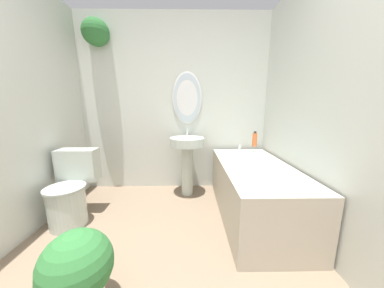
{
  "coord_description": "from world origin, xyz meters",
  "views": [
    {
      "loc": [
        0.21,
        -0.37,
        1.19
      ],
      "look_at": [
        0.24,
        1.47,
        0.82
      ],
      "focal_mm": 18.0,
      "sensor_mm": 36.0,
      "label": 1
    }
  ],
  "objects_px": {
    "bathtub": "(254,189)",
    "potted_plant": "(78,270)",
    "toilet": "(71,191)",
    "shampoo_bottle": "(255,139)",
    "pedestal_sink": "(187,154)"
  },
  "relations": [
    {
      "from": "toilet",
      "to": "pedestal_sink",
      "type": "bearing_deg",
      "value": 26.69
    },
    {
      "from": "pedestal_sink",
      "to": "shampoo_bottle",
      "type": "bearing_deg",
      "value": 2.47
    },
    {
      "from": "bathtub",
      "to": "shampoo_bottle",
      "type": "height_order",
      "value": "shampoo_bottle"
    },
    {
      "from": "pedestal_sink",
      "to": "bathtub",
      "type": "relative_size",
      "value": 0.59
    },
    {
      "from": "toilet",
      "to": "shampoo_bottle",
      "type": "xyz_separation_m",
      "value": [
        2.09,
        0.64,
        0.42
      ]
    },
    {
      "from": "bathtub",
      "to": "shampoo_bottle",
      "type": "relative_size",
      "value": 7.46
    },
    {
      "from": "potted_plant",
      "to": "toilet",
      "type": "bearing_deg",
      "value": 122.19
    },
    {
      "from": "bathtub",
      "to": "potted_plant",
      "type": "height_order",
      "value": "bathtub"
    },
    {
      "from": "shampoo_bottle",
      "to": "potted_plant",
      "type": "bearing_deg",
      "value": -133.35
    },
    {
      "from": "bathtub",
      "to": "potted_plant",
      "type": "bearing_deg",
      "value": -142.61
    },
    {
      "from": "shampoo_bottle",
      "to": "potted_plant",
      "type": "distance_m",
      "value": 2.23
    },
    {
      "from": "pedestal_sink",
      "to": "toilet",
      "type": "bearing_deg",
      "value": -153.31
    },
    {
      "from": "toilet",
      "to": "bathtub",
      "type": "xyz_separation_m",
      "value": [
        1.92,
        0.06,
        -0.03
      ]
    },
    {
      "from": "toilet",
      "to": "pedestal_sink",
      "type": "height_order",
      "value": "pedestal_sink"
    },
    {
      "from": "toilet",
      "to": "potted_plant",
      "type": "relative_size",
      "value": 1.42
    }
  ]
}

